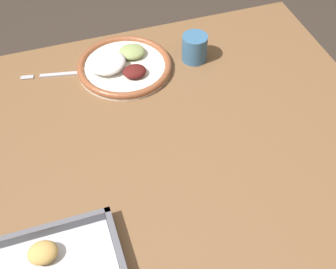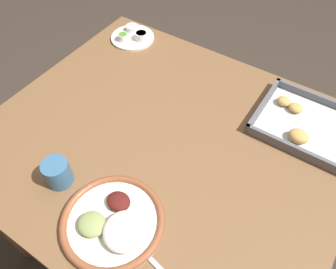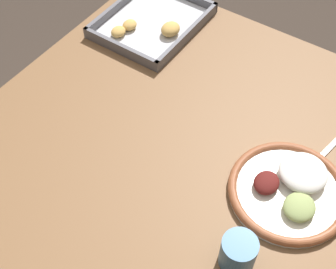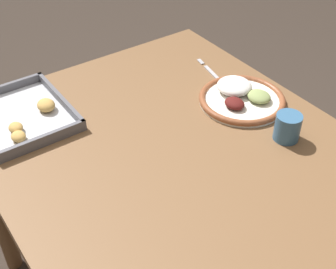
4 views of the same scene
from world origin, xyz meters
The scene contains 6 objects.
ground_plane centered at (0.00, 0.00, 0.00)m, with size 8.00×8.00×0.00m, color #382D26.
dining_table centered at (0.00, 0.00, 0.65)m, with size 1.08×0.94×0.76m.
dinner_plate centered at (0.05, -0.30, 0.77)m, with size 0.27×0.27×0.05m.
saucer_plate centered at (-0.40, 0.36, 0.77)m, with size 0.17×0.17×0.04m.
baking_tray centered at (0.35, 0.28, 0.77)m, with size 0.32×0.26×0.04m.
drinking_cup centered at (-0.16, -0.28, 0.80)m, with size 0.07×0.07×0.08m.
Camera 2 is at (0.35, -0.52, 1.55)m, focal length 35.00 mm.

